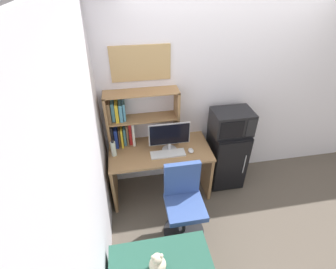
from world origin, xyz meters
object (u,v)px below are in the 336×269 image
object	(u,v)px
keyboard	(168,154)
wall_corkboard	(141,63)
water_bottle	(113,149)
microwave	(232,122)
mini_fridge	(226,157)
computer_mouse	(191,151)
teddy_bear	(158,264)
hutch_bookshelf	(131,120)
desk_chair	(184,206)
monitor	(169,136)

from	to	relation	value
keyboard	wall_corkboard	bearing A→B (deg)	119.93
water_bottle	keyboard	bearing A→B (deg)	-9.01
microwave	mini_fridge	bearing A→B (deg)	-90.14
computer_mouse	teddy_bear	world-z (taller)	computer_mouse
wall_corkboard	teddy_bear	bearing A→B (deg)	-92.59
hutch_bookshelf	water_bottle	distance (m)	0.41
desk_chair	microwave	bearing A→B (deg)	43.02
desk_chair	teddy_bear	distance (m)	0.82
microwave	hutch_bookshelf	bearing A→B (deg)	173.32
keyboard	teddy_bear	bearing A→B (deg)	-104.10
desk_chair	teddy_bear	world-z (taller)	desk_chair
computer_mouse	mini_fridge	xyz separation A→B (m)	(0.57, 0.16, -0.32)
microwave	desk_chair	world-z (taller)	microwave
hutch_bookshelf	microwave	world-z (taller)	hutch_bookshelf
teddy_bear	keyboard	bearing A→B (deg)	75.90
water_bottle	teddy_bear	bearing A→B (deg)	-75.98
keyboard	mini_fridge	distance (m)	0.94
monitor	teddy_bear	size ratio (longest dim) A/B	2.25
mini_fridge	teddy_bear	distance (m)	1.86
desk_chair	teddy_bear	xyz separation A→B (m)	(-0.40, -0.70, 0.17)
desk_chair	teddy_bear	size ratio (longest dim) A/B	4.16
hutch_bookshelf	monitor	xyz separation A→B (m)	(0.45, -0.24, -0.13)
keyboard	desk_chair	size ratio (longest dim) A/B	0.46
monitor	computer_mouse	world-z (taller)	monitor
hutch_bookshelf	desk_chair	xyz separation A→B (m)	(0.50, -0.88, -0.67)
computer_mouse	desk_chair	distance (m)	0.69
hutch_bookshelf	computer_mouse	bearing A→B (deg)	-24.13
teddy_bear	hutch_bookshelf	bearing A→B (deg)	93.56
water_bottle	desk_chair	world-z (taller)	water_bottle
desk_chair	computer_mouse	bearing A→B (deg)	69.37
mini_fridge	hutch_bookshelf	bearing A→B (deg)	173.19
keyboard	teddy_bear	xyz separation A→B (m)	(-0.32, -1.26, -0.15)
hutch_bookshelf	teddy_bear	size ratio (longest dim) A/B	3.94
water_bottle	hutch_bookshelf	bearing A→B (deg)	41.40
microwave	keyboard	bearing A→B (deg)	-169.03
monitor	mini_fridge	size ratio (longest dim) A/B	0.59
keyboard	microwave	size ratio (longest dim) A/B	0.84
mini_fridge	microwave	size ratio (longest dim) A/B	1.69
hutch_bookshelf	keyboard	world-z (taller)	hutch_bookshelf
microwave	wall_corkboard	xyz separation A→B (m)	(-1.11, 0.25, 0.75)
microwave	teddy_bear	size ratio (longest dim) A/B	2.25
water_bottle	microwave	xyz separation A→B (m)	(1.53, 0.06, 0.18)
monitor	mini_fridge	bearing A→B (deg)	5.79
computer_mouse	desk_chair	world-z (taller)	desk_chair
monitor	computer_mouse	xyz separation A→B (m)	(0.26, -0.08, -0.20)
computer_mouse	teddy_bear	bearing A→B (deg)	-115.87
water_bottle	desk_chair	distance (m)	1.08
hutch_bookshelf	wall_corkboard	bearing A→B (deg)	29.79
mini_fridge	teddy_bear	size ratio (longest dim) A/B	3.81
monitor	wall_corkboard	distance (m)	0.92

